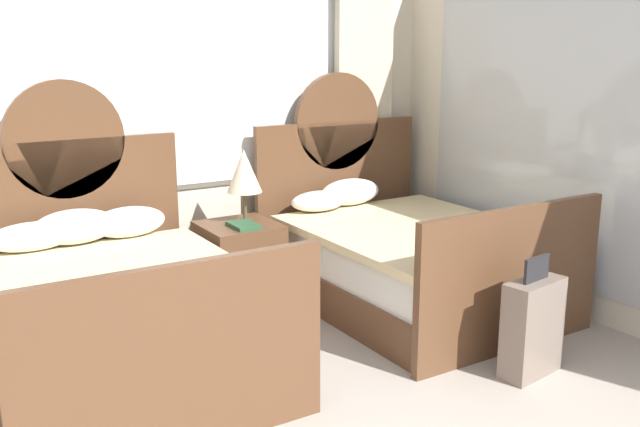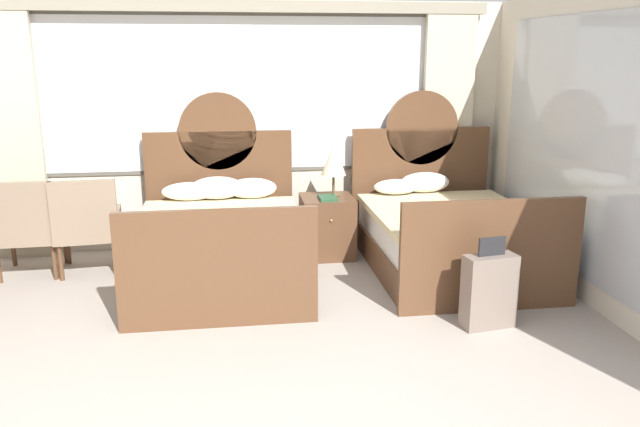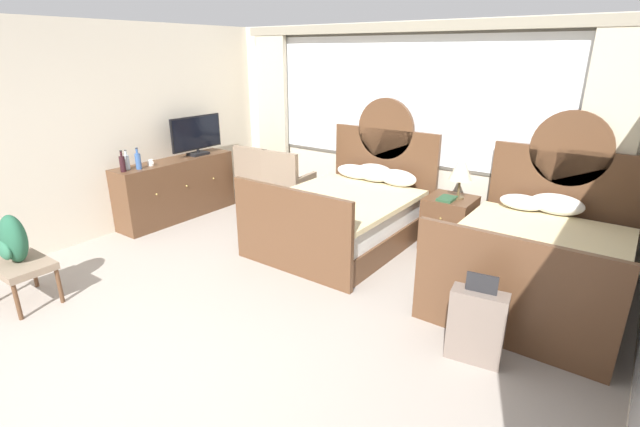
{
  "view_description": "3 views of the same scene",
  "coord_description": "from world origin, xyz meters",
  "px_view_note": "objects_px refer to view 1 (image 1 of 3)",
  "views": [
    {
      "loc": [
        -1.32,
        -0.98,
        1.98
      ],
      "look_at": [
        0.67,
        2.24,
        1.07
      ],
      "focal_mm": 39.91,
      "sensor_mm": 36.0,
      "label": 1
    },
    {
      "loc": [
        -0.11,
        -2.71,
        2.16
      ],
      "look_at": [
        0.65,
        2.56,
        0.79
      ],
      "focal_mm": 35.33,
      "sensor_mm": 36.0,
      "label": 2
    },
    {
      "loc": [
        2.7,
        -1.42,
        2.33
      ],
      "look_at": [
        0.21,
        2.0,
        0.82
      ],
      "focal_mm": 25.51,
      "sensor_mm": 36.0,
      "label": 3
    }
  ],
  "objects_px": {
    "book_on_nightstand": "(244,225)",
    "suitcase_on_floor": "(532,327)",
    "nightstand_between_beds": "(240,265)",
    "table_lamp_on_nightstand": "(244,172)",
    "bed_near_mirror": "(406,257)",
    "bed_near_window": "(113,312)"
  },
  "relations": [
    {
      "from": "nightstand_between_beds",
      "to": "suitcase_on_floor",
      "type": "relative_size",
      "value": 0.87
    },
    {
      "from": "book_on_nightstand",
      "to": "suitcase_on_floor",
      "type": "xyz_separation_m",
      "value": [
        1.01,
        -1.89,
        -0.36
      ]
    },
    {
      "from": "bed_near_mirror",
      "to": "table_lamp_on_nightstand",
      "type": "xyz_separation_m",
      "value": [
        -1.06,
        0.64,
        0.67
      ]
    },
    {
      "from": "bed_near_window",
      "to": "nightstand_between_beds",
      "type": "xyz_separation_m",
      "value": [
        1.14,
        0.59,
        -0.05
      ]
    },
    {
      "from": "bed_near_mirror",
      "to": "nightstand_between_beds",
      "type": "xyz_separation_m",
      "value": [
        -1.13,
        0.61,
        -0.04
      ]
    },
    {
      "from": "bed_near_window",
      "to": "table_lamp_on_nightstand",
      "type": "distance_m",
      "value": 1.51
    },
    {
      "from": "book_on_nightstand",
      "to": "table_lamp_on_nightstand",
      "type": "bearing_deg",
      "value": 59.48
    },
    {
      "from": "bed_near_mirror",
      "to": "nightstand_between_beds",
      "type": "bearing_deg",
      "value": 151.83
    },
    {
      "from": "nightstand_between_beds",
      "to": "suitcase_on_floor",
      "type": "xyz_separation_m",
      "value": [
        1.0,
        -2.0,
        -0.02
      ]
    },
    {
      "from": "book_on_nightstand",
      "to": "suitcase_on_floor",
      "type": "relative_size",
      "value": 0.34
    },
    {
      "from": "bed_near_mirror",
      "to": "suitcase_on_floor",
      "type": "distance_m",
      "value": 1.4
    },
    {
      "from": "table_lamp_on_nightstand",
      "to": "book_on_nightstand",
      "type": "relative_size",
      "value": 2.15
    },
    {
      "from": "nightstand_between_beds",
      "to": "table_lamp_on_nightstand",
      "type": "height_order",
      "value": "table_lamp_on_nightstand"
    },
    {
      "from": "bed_near_mirror",
      "to": "table_lamp_on_nightstand",
      "type": "relative_size",
      "value": 3.81
    },
    {
      "from": "bed_near_mirror",
      "to": "book_on_nightstand",
      "type": "height_order",
      "value": "bed_near_mirror"
    },
    {
      "from": "table_lamp_on_nightstand",
      "to": "suitcase_on_floor",
      "type": "height_order",
      "value": "table_lamp_on_nightstand"
    },
    {
      "from": "nightstand_between_beds",
      "to": "book_on_nightstand",
      "type": "xyz_separation_m",
      "value": [
        -0.01,
        -0.11,
        0.34
      ]
    },
    {
      "from": "bed_near_mirror",
      "to": "bed_near_window",
      "type": "bearing_deg",
      "value": 179.64
    },
    {
      "from": "suitcase_on_floor",
      "to": "nightstand_between_beds",
      "type": "bearing_deg",
      "value": 116.56
    },
    {
      "from": "bed_near_window",
      "to": "bed_near_mirror",
      "type": "relative_size",
      "value": 1.0
    },
    {
      "from": "bed_near_window",
      "to": "suitcase_on_floor",
      "type": "height_order",
      "value": "bed_near_window"
    },
    {
      "from": "nightstand_between_beds",
      "to": "suitcase_on_floor",
      "type": "distance_m",
      "value": 2.24
    }
  ]
}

